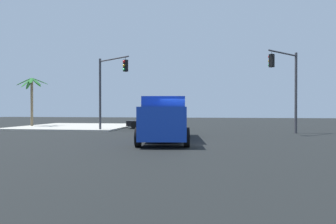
{
  "coord_description": "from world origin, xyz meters",
  "views": [
    {
      "loc": [
        -16.44,
        -1.42,
        1.92
      ],
      "look_at": [
        1.5,
        1.2,
        1.75
      ],
      "focal_mm": 30.64,
      "sensor_mm": 36.0,
      "label": 1
    }
  ],
  "objects_px": {
    "pickup_black": "(154,121)",
    "traffic_light_secondary": "(288,80)",
    "delivery_truck": "(164,118)",
    "traffic_light_primary": "(108,82)",
    "palm_tree_far": "(32,92)"
  },
  "relations": [
    {
      "from": "pickup_black",
      "to": "palm_tree_far",
      "type": "relative_size",
      "value": 1.0
    },
    {
      "from": "pickup_black",
      "to": "palm_tree_far",
      "type": "bearing_deg",
      "value": 88.72
    },
    {
      "from": "delivery_truck",
      "to": "palm_tree_far",
      "type": "relative_size",
      "value": 1.61
    },
    {
      "from": "traffic_light_primary",
      "to": "palm_tree_far",
      "type": "distance_m",
      "value": 11.15
    },
    {
      "from": "pickup_black",
      "to": "traffic_light_primary",
      "type": "bearing_deg",
      "value": 142.67
    },
    {
      "from": "palm_tree_far",
      "to": "traffic_light_secondary",
      "type": "bearing_deg",
      "value": -101.13
    },
    {
      "from": "delivery_truck",
      "to": "traffic_light_secondary",
      "type": "bearing_deg",
      "value": -57.07
    },
    {
      "from": "delivery_truck",
      "to": "pickup_black",
      "type": "height_order",
      "value": "delivery_truck"
    },
    {
      "from": "delivery_truck",
      "to": "traffic_light_secondary",
      "type": "height_order",
      "value": "traffic_light_secondary"
    },
    {
      "from": "traffic_light_primary",
      "to": "traffic_light_secondary",
      "type": "height_order",
      "value": "traffic_light_secondary"
    },
    {
      "from": "traffic_light_primary",
      "to": "palm_tree_far",
      "type": "xyz_separation_m",
      "value": [
        4.5,
        10.19,
        -0.47
      ]
    },
    {
      "from": "pickup_black",
      "to": "delivery_truck",
      "type": "bearing_deg",
      "value": -165.19
    },
    {
      "from": "delivery_truck",
      "to": "traffic_light_primary",
      "type": "relative_size",
      "value": 1.32
    },
    {
      "from": "delivery_truck",
      "to": "palm_tree_far",
      "type": "bearing_deg",
      "value": 56.54
    },
    {
      "from": "pickup_black",
      "to": "traffic_light_secondary",
      "type": "bearing_deg",
      "value": -111.69
    }
  ]
}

